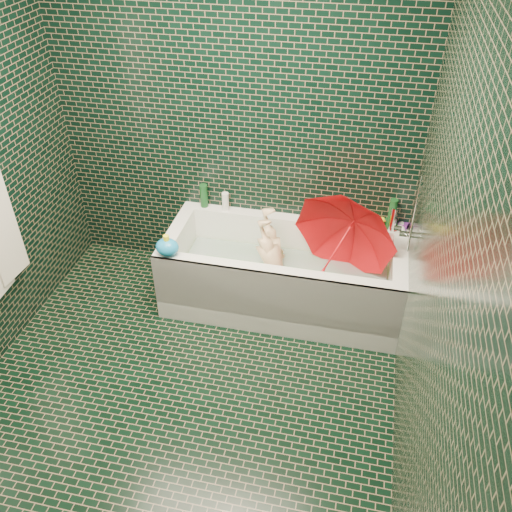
% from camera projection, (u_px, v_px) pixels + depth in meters
% --- Properties ---
extents(floor, '(2.80, 2.80, 0.00)m').
position_uv_depth(floor, '(182.00, 396.00, 3.40)').
color(floor, black).
rests_on(floor, ground).
extents(wall_back, '(2.80, 0.00, 2.80)m').
position_uv_depth(wall_back, '(233.00, 121.00, 3.74)').
color(wall_back, black).
rests_on(wall_back, floor).
extents(wall_right, '(0.00, 2.80, 2.80)m').
position_uv_depth(wall_right, '(435.00, 267.00, 2.42)').
color(wall_right, black).
rests_on(wall_right, floor).
extents(bathtub, '(1.70, 0.75, 0.55)m').
position_uv_depth(bathtub, '(282.00, 281.00, 3.98)').
color(bathtub, white).
rests_on(bathtub, floor).
extents(bath_mat, '(1.35, 0.47, 0.01)m').
position_uv_depth(bath_mat, '(283.00, 285.00, 4.03)').
color(bath_mat, '#3CD52A').
rests_on(bath_mat, bathtub).
extents(water, '(1.48, 0.53, 0.00)m').
position_uv_depth(water, '(283.00, 270.00, 3.94)').
color(water, silver).
rests_on(water, bathtub).
extents(faucet, '(0.18, 0.19, 0.55)m').
position_uv_depth(faucet, '(409.00, 230.00, 3.51)').
color(faucet, silver).
rests_on(faucet, wall_right).
extents(child, '(0.89, 0.35, 0.36)m').
position_uv_depth(child, '(275.00, 266.00, 3.96)').
color(child, beige).
rests_on(child, bathtub).
extents(umbrella, '(1.10, 0.95, 1.01)m').
position_uv_depth(umbrella, '(338.00, 247.00, 3.69)').
color(umbrella, red).
rests_on(umbrella, bathtub).
extents(soap_bottle_a, '(0.12, 0.12, 0.24)m').
position_uv_depth(soap_bottle_a, '(399.00, 230.00, 3.91)').
color(soap_bottle_a, white).
rests_on(soap_bottle_a, bathtub).
extents(soap_bottle_b, '(0.11, 0.11, 0.19)m').
position_uv_depth(soap_bottle_b, '(400.00, 230.00, 3.92)').
color(soap_bottle_b, '#56207B').
rests_on(soap_bottle_b, bathtub).
extents(soap_bottle_c, '(0.16, 0.16, 0.18)m').
position_uv_depth(soap_bottle_c, '(388.00, 230.00, 3.91)').
color(soap_bottle_c, '#13451C').
rests_on(soap_bottle_c, bathtub).
extents(bottle_right_tall, '(0.07, 0.07, 0.24)m').
position_uv_depth(bottle_right_tall, '(392.00, 214.00, 3.86)').
color(bottle_right_tall, '#13451C').
rests_on(bottle_right_tall, bathtub).
extents(bottle_right_pump, '(0.05, 0.05, 0.19)m').
position_uv_depth(bottle_right_pump, '(393.00, 219.00, 3.85)').
color(bottle_right_pump, silver).
rests_on(bottle_right_pump, bathtub).
extents(bottle_left_tall, '(0.08, 0.08, 0.18)m').
position_uv_depth(bottle_left_tall, '(204.00, 196.00, 4.12)').
color(bottle_left_tall, '#13451C').
rests_on(bottle_left_tall, bathtub).
extents(bottle_left_short, '(0.05, 0.05, 0.15)m').
position_uv_depth(bottle_left_short, '(225.00, 202.00, 4.09)').
color(bottle_left_short, white).
rests_on(bottle_left_short, bathtub).
extents(rubber_duck, '(0.12, 0.09, 0.10)m').
position_uv_depth(rubber_duck, '(377.00, 223.00, 3.91)').
color(rubber_duck, yellow).
rests_on(rubber_duck, bathtub).
extents(bath_toy, '(0.17, 0.14, 0.15)m').
position_uv_depth(bath_toy, '(167.00, 247.00, 3.63)').
color(bath_toy, '#1785CF').
rests_on(bath_toy, bathtub).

